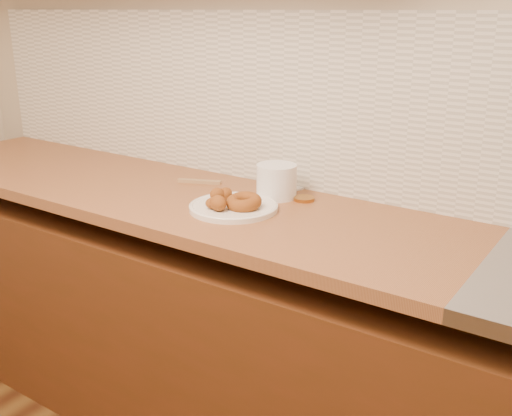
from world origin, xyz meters
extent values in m
cube|color=#C2B493|center=(0.00, 2.00, 1.35)|extent=(4.00, 0.02, 2.70)
cube|color=#502410|center=(0.00, 1.69, 0.39)|extent=(3.60, 0.60, 0.77)
cube|color=#915A34|center=(-0.65, 1.69, 0.88)|extent=(2.30, 0.62, 0.04)
cube|color=silver|center=(0.00, 1.99, 1.20)|extent=(3.60, 0.02, 0.60)
cylinder|color=silver|center=(-0.26, 1.65, 0.91)|extent=(0.28, 0.28, 0.02)
torus|color=#91531E|center=(-0.22, 1.65, 0.94)|extent=(0.12, 0.12, 0.05)
ellipsoid|color=#91531E|center=(-0.31, 1.69, 0.94)|extent=(0.06, 0.06, 0.04)
ellipsoid|color=#91531E|center=(-0.32, 1.65, 0.94)|extent=(0.06, 0.06, 0.04)
ellipsoid|color=#91531E|center=(-0.29, 1.59, 0.93)|extent=(0.07, 0.07, 0.04)
ellipsoid|color=#91531E|center=(-0.26, 1.58, 0.94)|extent=(0.08, 0.07, 0.05)
cylinder|color=white|center=(-0.22, 1.84, 0.96)|extent=(0.15, 0.15, 0.11)
cylinder|color=white|center=(-0.25, 1.97, 0.90)|extent=(0.15, 0.15, 0.01)
cylinder|color=#A66B27|center=(-0.12, 1.86, 0.91)|extent=(0.08, 0.08, 0.01)
cube|color=#9A774B|center=(-0.54, 1.83, 0.91)|extent=(0.16, 0.08, 0.01)
camera|label=1|loc=(0.82, 0.22, 1.50)|focal=42.00mm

